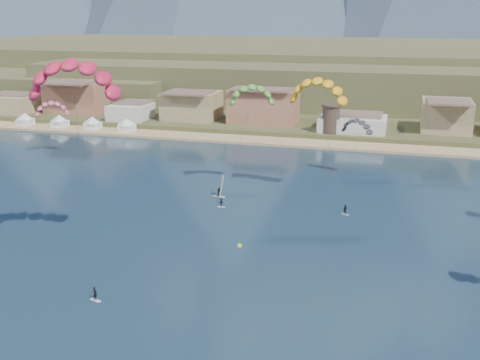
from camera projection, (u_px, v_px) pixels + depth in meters
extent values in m
plane|color=black|center=(169.00, 330.00, 70.59)|extent=(2400.00, 2400.00, 0.00)
cube|color=tan|center=(309.00, 143.00, 168.42)|extent=(2200.00, 12.00, 0.90)
cube|color=brown|center=(381.00, 48.00, 587.81)|extent=(2200.00, 900.00, 4.00)
cube|color=brown|center=(439.00, 75.00, 260.70)|extent=(320.00, 150.00, 15.00)
cube|color=brown|center=(283.00, 60.00, 318.06)|extent=(380.00, 170.00, 18.00)
cylinder|color=#47382D|center=(331.00, 120.00, 172.89)|extent=(5.20, 5.20, 8.00)
cylinder|color=#47382D|center=(331.00, 105.00, 171.68)|extent=(5.82, 5.82, 0.60)
cube|color=white|center=(25.00, 122.00, 192.76)|extent=(4.50, 4.50, 2.00)
pyramid|color=white|center=(24.00, 113.00, 191.92)|extent=(6.40, 6.40, 2.00)
cube|color=white|center=(60.00, 124.00, 189.38)|extent=(4.50, 4.50, 2.00)
pyramid|color=white|center=(59.00, 115.00, 188.53)|extent=(6.40, 6.40, 2.00)
cube|color=white|center=(93.00, 126.00, 186.25)|extent=(4.50, 4.50, 2.00)
pyramid|color=white|center=(92.00, 117.00, 185.41)|extent=(6.40, 6.40, 2.00)
cube|color=white|center=(127.00, 128.00, 183.13)|extent=(4.50, 4.50, 2.00)
pyramid|color=white|center=(126.00, 118.00, 182.28)|extent=(6.40, 6.40, 2.00)
cube|color=silver|center=(96.00, 300.00, 77.74)|extent=(1.74, 1.02, 0.11)
imported|color=black|center=(95.00, 293.00, 77.46)|extent=(0.81, 0.66, 1.92)
cylinder|color=#262626|center=(84.00, 190.00, 80.61)|extent=(0.05, 0.05, 28.25)
cube|color=silver|center=(345.00, 214.00, 110.47)|extent=(1.62, 1.15, 0.11)
imported|color=black|center=(345.00, 209.00, 110.20)|extent=(1.10, 1.02, 1.81)
cylinder|color=#262626|center=(331.00, 154.00, 112.92)|extent=(0.05, 0.05, 22.17)
cube|color=silver|center=(221.00, 207.00, 114.60)|extent=(1.56, 0.60, 0.10)
imported|color=black|center=(221.00, 202.00, 114.34)|extent=(1.19, 0.76, 1.75)
cylinder|color=#262626|center=(237.00, 152.00, 117.29)|extent=(0.05, 0.05, 21.81)
cylinder|color=#262626|center=(45.00, 138.00, 149.92)|extent=(0.04, 0.04, 13.28)
cylinder|color=#262626|center=(354.00, 158.00, 131.22)|extent=(0.04, 0.04, 12.78)
cube|color=silver|center=(219.00, 196.00, 120.93)|extent=(2.68, 1.24, 0.13)
imported|color=black|center=(219.00, 192.00, 120.65)|extent=(1.01, 0.76, 1.86)
cube|color=white|center=(221.00, 186.00, 120.16)|extent=(1.53, 2.94, 4.43)
sphere|color=yellow|center=(240.00, 246.00, 95.40)|extent=(0.80, 0.80, 0.80)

